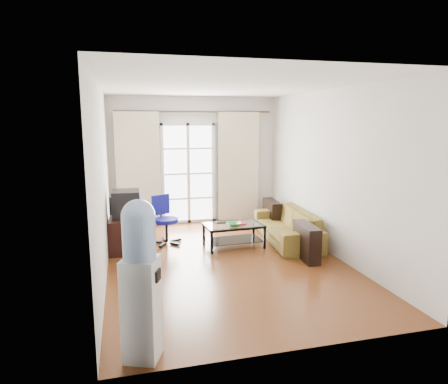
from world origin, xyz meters
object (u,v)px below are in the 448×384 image
at_px(sofa, 287,226).
at_px(coffee_table, 234,232).
at_px(task_chair, 166,229).
at_px(water_cooler, 141,277).
at_px(crt_tv, 125,204).
at_px(tv_stand, 126,233).

distance_m(sofa, coffee_table, 1.05).
relative_size(task_chair, water_cooler, 0.58).
relative_size(crt_tv, water_cooler, 0.34).
bearing_deg(task_chair, crt_tv, 171.36).
bearing_deg(task_chair, coffee_table, -47.63).
relative_size(tv_stand, crt_tv, 1.55).
bearing_deg(coffee_table, task_chair, 155.96).
height_order(sofa, task_chair, task_chair).
bearing_deg(sofa, task_chair, -95.56).
relative_size(coffee_table, crt_tv, 2.04).
bearing_deg(tv_stand, task_chair, 19.57).
bearing_deg(coffee_table, water_cooler, -119.92).
xyz_separation_m(crt_tv, task_chair, (0.70, 0.19, -0.55)).
bearing_deg(water_cooler, sofa, 70.14).
bearing_deg(coffee_table, sofa, 5.67).
bearing_deg(crt_tv, sofa, -2.95).
height_order(sofa, crt_tv, crt_tv).
relative_size(coffee_table, tv_stand, 1.31).
bearing_deg(task_chair, tv_stand, 173.07).
distance_m(sofa, water_cooler, 4.20).
distance_m(tv_stand, crt_tv, 0.52).
distance_m(coffee_table, tv_stand, 1.86).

